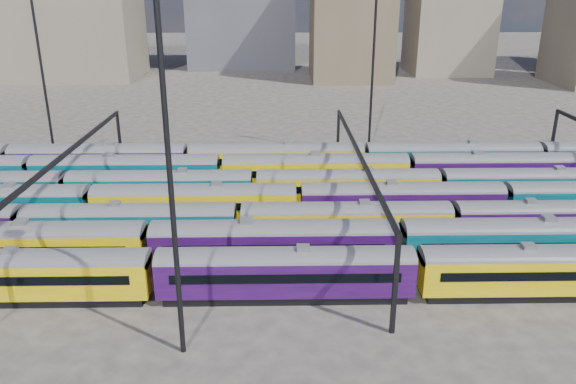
{
  "coord_description": "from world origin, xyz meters",
  "views": [
    {
      "loc": [
        1.7,
        -54.97,
        24.09
      ],
      "look_at": [
        2.76,
        1.73,
        3.0
      ],
      "focal_mm": 35.0,
      "sensor_mm": 36.0,
      "label": 1
    }
  ],
  "objects_px": {
    "rake_1": "(148,241)",
    "mast_2": "(169,160)",
    "rake_2": "(346,219)",
    "rake_0": "(153,269)"
  },
  "relations": [
    {
      "from": "rake_0",
      "to": "rake_2",
      "type": "bearing_deg",
      "value": 31.1
    },
    {
      "from": "mast_2",
      "to": "rake_1",
      "type": "bearing_deg",
      "value": 111.76
    },
    {
      "from": "rake_0",
      "to": "mast_2",
      "type": "xyz_separation_m",
      "value": [
        3.33,
        -7.0,
        11.25
      ]
    },
    {
      "from": "rake_0",
      "to": "rake_2",
      "type": "relative_size",
      "value": 0.87
    },
    {
      "from": "rake_1",
      "to": "mast_2",
      "type": "xyz_separation_m",
      "value": [
        4.79,
        -12.0,
        11.1
      ]
    },
    {
      "from": "rake_0",
      "to": "rake_2",
      "type": "distance_m",
      "value": 19.36
    },
    {
      "from": "rake_1",
      "to": "rake_2",
      "type": "relative_size",
      "value": 0.91
    },
    {
      "from": "mast_2",
      "to": "rake_0",
      "type": "bearing_deg",
      "value": 115.43
    },
    {
      "from": "rake_2",
      "to": "mast_2",
      "type": "xyz_separation_m",
      "value": [
        -13.25,
        -17.0,
        11.29
      ]
    },
    {
      "from": "rake_0",
      "to": "rake_1",
      "type": "distance_m",
      "value": 5.21
    }
  ]
}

